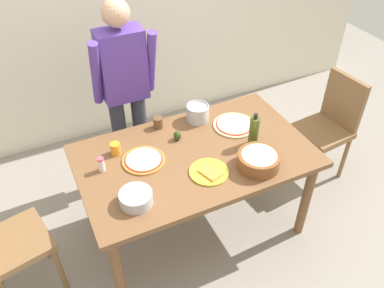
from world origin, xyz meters
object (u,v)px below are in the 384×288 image
at_px(dining_table, 195,164).
at_px(olive_oil_bottle, 254,131).
at_px(person_cook, 125,87).
at_px(plate_with_slice, 209,172).
at_px(avocado, 177,136).
at_px(cup_orange, 115,149).
at_px(cup_small_brown, 158,123).
at_px(pizza_cooked_on_tray, 144,160).
at_px(chair_wooden_left, 1,242).
at_px(salt_shaker, 101,164).
at_px(popcorn_bowl, 259,159).
at_px(pizza_raw_on_board, 234,125).
at_px(chair_wooden_right, 330,123).
at_px(steel_pot, 198,113).
at_px(mixing_bowl_steel, 136,198).

distance_m(dining_table, olive_oil_bottle, 0.47).
relative_size(person_cook, plate_with_slice, 6.23).
relative_size(plate_with_slice, avocado, 3.71).
distance_m(cup_orange, cup_small_brown, 0.40).
relative_size(dining_table, pizza_cooked_on_tray, 5.52).
distance_m(chair_wooden_left, olive_oil_bottle, 1.77).
height_order(cup_small_brown, salt_shaker, salt_shaker).
bearing_deg(olive_oil_bottle, salt_shaker, 169.74).
bearing_deg(chair_wooden_left, olive_oil_bottle, -2.32).
xyz_separation_m(popcorn_bowl, salt_shaker, (-0.94, 0.40, -0.01)).
bearing_deg(chair_wooden_left, pizza_raw_on_board, 5.57).
height_order(chair_wooden_right, cup_orange, chair_wooden_right).
relative_size(chair_wooden_right, cup_orange, 11.18).
height_order(dining_table, olive_oil_bottle, olive_oil_bottle).
bearing_deg(plate_with_slice, olive_oil_bottle, 17.89).
bearing_deg(pizza_raw_on_board, pizza_cooked_on_tray, -173.79).
relative_size(person_cook, salt_shaker, 15.28).
relative_size(pizza_cooked_on_tray, plate_with_slice, 1.11).
xyz_separation_m(popcorn_bowl, olive_oil_bottle, (0.09, 0.21, 0.05)).
distance_m(steel_pot, cup_orange, 0.69).
relative_size(person_cook, cup_small_brown, 19.06).
height_order(pizza_cooked_on_tray, mixing_bowl_steel, mixing_bowl_steel).
bearing_deg(popcorn_bowl, olive_oil_bottle, 66.70).
relative_size(cup_small_brown, salt_shaker, 0.80).
height_order(chair_wooden_right, salt_shaker, chair_wooden_right).
relative_size(chair_wooden_left, mixing_bowl_steel, 4.75).
bearing_deg(chair_wooden_left, pizza_cooked_on_tray, 5.08).
bearing_deg(pizza_raw_on_board, olive_oil_bottle, -87.78).
bearing_deg(person_cook, dining_table, -72.60).
height_order(chair_wooden_right, pizza_cooked_on_tray, chair_wooden_right).
xyz_separation_m(dining_table, chair_wooden_right, (1.32, 0.10, -0.13)).
distance_m(popcorn_bowl, salt_shaker, 1.02).
bearing_deg(salt_shaker, avocado, 8.41).
relative_size(dining_table, cup_small_brown, 18.82).
bearing_deg(olive_oil_bottle, mixing_bowl_steel, -169.18).
bearing_deg(chair_wooden_left, chair_wooden_right, 2.33).
height_order(cup_orange, avocado, cup_orange).
bearing_deg(pizza_cooked_on_tray, cup_small_brown, 53.51).
bearing_deg(plate_with_slice, salt_shaker, 152.57).
relative_size(plate_with_slice, olive_oil_bottle, 1.02).
relative_size(popcorn_bowl, cup_orange, 3.29).
bearing_deg(cup_small_brown, avocado, -70.33).
distance_m(pizza_raw_on_board, salt_shaker, 1.03).
bearing_deg(olive_oil_bottle, plate_with_slice, -162.11).
distance_m(pizza_raw_on_board, mixing_bowl_steel, 1.01).
xyz_separation_m(chair_wooden_left, steel_pot, (1.51, 0.35, 0.29)).
distance_m(popcorn_bowl, steel_pot, 0.65).
bearing_deg(mixing_bowl_steel, chair_wooden_right, 10.95).
relative_size(plate_with_slice, popcorn_bowl, 0.93).
bearing_deg(pizza_raw_on_board, chair_wooden_left, -174.43).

